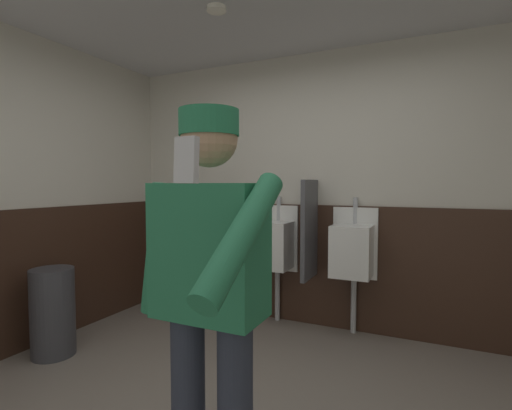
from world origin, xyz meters
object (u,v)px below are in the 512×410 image
(urinal_middle, at_px, (352,250))
(trash_bin, at_px, (53,312))
(urinal_left, at_px, (274,244))
(cell_phone, at_px, (186,160))
(person, at_px, (209,284))

(urinal_middle, distance_m, trash_bin, 2.53)
(urinal_left, height_order, urinal_middle, same)
(cell_phone, xyz_separation_m, trash_bin, (-2.18, 1.24, -1.07))
(person, xyz_separation_m, cell_phone, (0.26, -0.50, 0.45))
(urinal_left, xyz_separation_m, cell_phone, (0.86, -2.63, 0.64))
(person, height_order, cell_phone, person)
(person, relative_size, cell_phone, 14.99)
(urinal_left, height_order, trash_bin, urinal_left)
(trash_bin, bearing_deg, person, -21.00)
(urinal_middle, relative_size, trash_bin, 1.78)
(person, bearing_deg, urinal_middle, 85.94)
(urinal_left, xyz_separation_m, urinal_middle, (0.75, 0.00, 0.00))
(cell_phone, bearing_deg, urinal_middle, 96.40)
(trash_bin, bearing_deg, urinal_left, 46.37)
(urinal_left, distance_m, person, 2.22)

